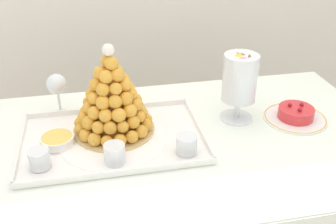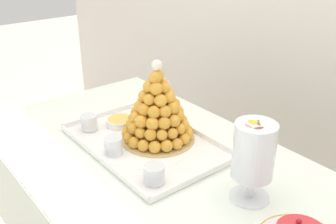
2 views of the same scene
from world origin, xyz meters
name	(u,v)px [view 1 (image 1 of 2)]	position (x,y,z in m)	size (l,w,h in m)	color
buffet_table	(163,172)	(0.00, 0.00, 0.68)	(1.46, 0.78, 0.80)	brown
serving_tray	(113,139)	(-0.15, 0.03, 0.81)	(0.55, 0.37, 0.02)	white
croquembouche	(112,99)	(-0.14, 0.08, 0.92)	(0.26, 0.26, 0.29)	tan
dessert_cup_left	(39,159)	(-0.36, -0.07, 0.83)	(0.06, 0.06, 0.05)	silver
dessert_cup_mid_left	(115,155)	(-0.15, -0.09, 0.83)	(0.06, 0.06, 0.06)	silver
dessert_cup_centre	(187,145)	(0.05, -0.09, 0.83)	(0.06, 0.06, 0.05)	silver
creme_brulee_ramekin	(57,140)	(-0.32, 0.03, 0.82)	(0.10, 0.10, 0.03)	white
macaron_goblet	(240,79)	(0.27, 0.08, 0.95)	(0.11, 0.11, 0.24)	white
fruit_tart_plate	(295,115)	(0.46, 0.04, 0.82)	(0.21, 0.21, 0.06)	white
wine_glass	(57,86)	(-0.31, 0.23, 0.91)	(0.07, 0.07, 0.15)	silver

